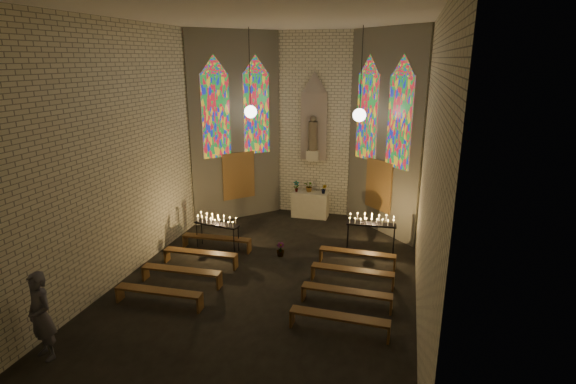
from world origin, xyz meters
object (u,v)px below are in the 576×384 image
Objects in this scene: altar at (310,205)px; votive_stand_right at (371,222)px; aisle_flower_pot at (280,250)px; visitor at (41,316)px; votive_stand_left at (217,222)px.

altar is 3.73m from votive_stand_right.
aisle_flower_pot is at bearing -91.87° from altar.
visitor is (-6.07, -7.23, -0.03)m from votive_stand_right.
altar is 0.88× the size of votive_stand_right.
votive_stand_left is 0.98× the size of votive_stand_right.
visitor is (-1.24, -6.05, 0.01)m from votive_stand_left.
votive_stand_left is 4.97m from votive_stand_right.
altar is 3.12× the size of aisle_flower_pot.
visitor reaches higher than votive_stand_right.
votive_stand_left reaches higher than altar.
aisle_flower_pot is (-0.13, -3.85, -0.28)m from altar.
votive_stand_left is (-2.26, -3.84, 0.45)m from altar.
votive_stand_left is (-2.13, 0.01, 0.73)m from aisle_flower_pot.
votive_stand_right reaches higher than votive_stand_left.
altar is 3.86m from aisle_flower_pot.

